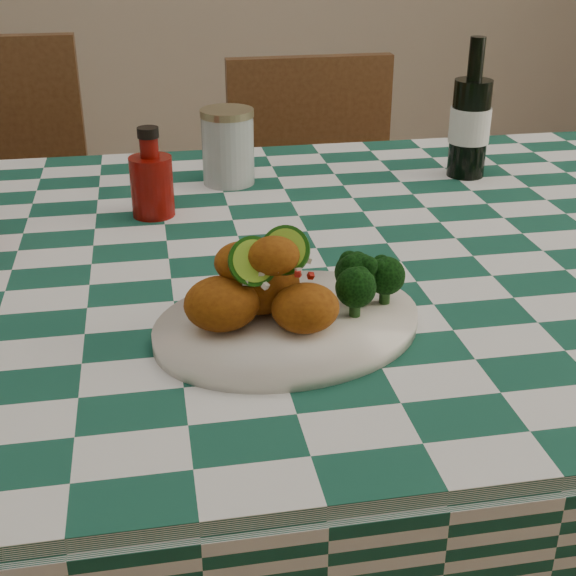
{
  "coord_description": "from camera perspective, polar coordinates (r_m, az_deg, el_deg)",
  "views": [
    {
      "loc": [
        -0.12,
        -1.01,
        1.22
      ],
      "look_at": [
        0.02,
        -0.23,
        0.84
      ],
      "focal_mm": 50.0,
      "sensor_mm": 36.0,
      "label": 1
    }
  ],
  "objects": [
    {
      "name": "beer_bottle",
      "position": [
        1.43,
        12.91,
        12.34
      ],
      "size": [
        0.09,
        0.09,
        0.24
      ],
      "primitive_type": null,
      "rotation": [
        0.0,
        0.0,
        0.28
      ],
      "color": "black",
      "rests_on": "dining_table"
    },
    {
      "name": "fried_chicken_pile",
      "position": [
        0.87,
        -1.13,
        0.65
      ],
      "size": [
        0.15,
        0.11,
        0.1
      ],
      "primitive_type": null,
      "color": "#8E4A0D",
      "rests_on": "plate"
    },
    {
      "name": "ketchup_bottle",
      "position": [
        1.24,
        -9.72,
        8.11
      ],
      "size": [
        0.09,
        0.09,
        0.14
      ],
      "primitive_type": null,
      "rotation": [
        0.0,
        0.0,
        -0.42
      ],
      "color": "#6D0A05",
      "rests_on": "dining_table"
    },
    {
      "name": "broccoli_side",
      "position": [
        0.91,
        6.02,
        0.49
      ],
      "size": [
        0.08,
        0.08,
        0.06
      ],
      "primitive_type": null,
      "color": "black",
      "rests_on": "plate"
    },
    {
      "name": "wooden_chair_right",
      "position": [
        1.94,
        2.53,
        2.2
      ],
      "size": [
        0.41,
        0.43,
        0.89
      ],
      "primitive_type": null,
      "rotation": [
        0.0,
        0.0,
        0.0
      ],
      "color": "#472814",
      "rests_on": "ground"
    },
    {
      "name": "mason_jar",
      "position": [
        1.38,
        -4.29,
        9.99
      ],
      "size": [
        0.1,
        0.1,
        0.13
      ],
      "primitive_type": null,
      "rotation": [
        0.0,
        0.0,
        0.15
      ],
      "color": "#B2BCBA",
      "rests_on": "dining_table"
    },
    {
      "name": "dining_table",
      "position": [
        1.31,
        -2.75,
        -13.49
      ],
      "size": [
        1.66,
        1.06,
        0.79
      ],
      "primitive_type": null,
      "color": "#174E3C",
      "rests_on": "ground"
    },
    {
      "name": "plate",
      "position": [
        0.9,
        -0.0,
        -2.64
      ],
      "size": [
        0.36,
        0.31,
        0.02
      ],
      "primitive_type": null,
      "rotation": [
        0.0,
        0.0,
        0.27
      ],
      "color": "white",
      "rests_on": "dining_table"
    }
  ]
}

